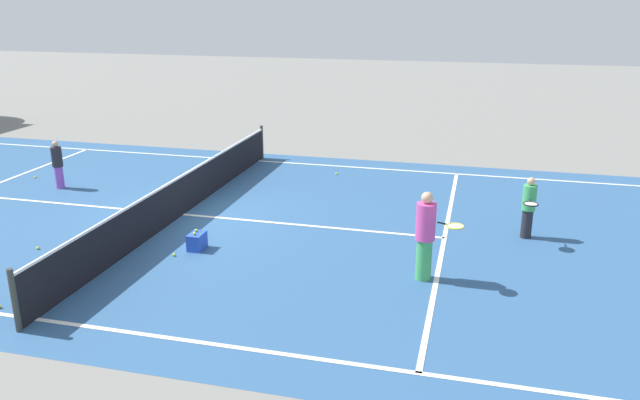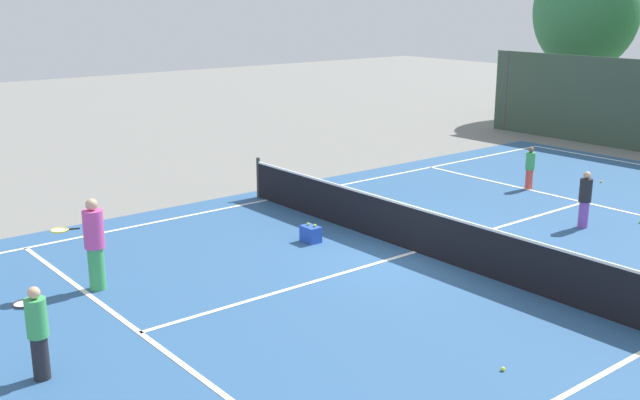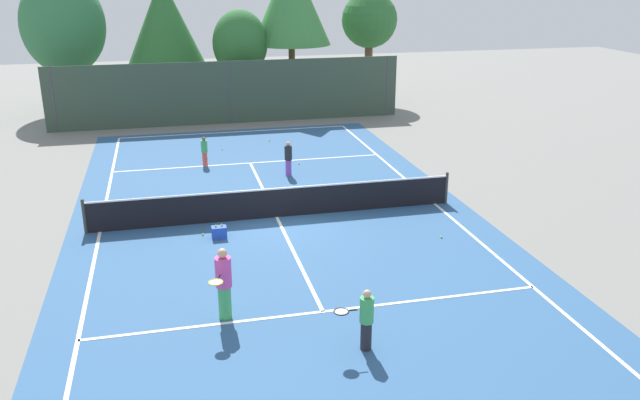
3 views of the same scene
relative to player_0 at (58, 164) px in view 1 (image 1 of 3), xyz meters
The scene contains 11 objects.
ground_plane 4.60m from the player_0, 105.73° to the right, with size 80.00×80.00×0.00m, color slate.
court_surface 4.60m from the player_0, 105.73° to the right, with size 13.00×25.00×0.01m.
tennis_net 4.55m from the player_0, 105.73° to the right, with size 11.90×0.10×1.10m.
player_0 is the anchor object (origin of this frame).
player_1 12.55m from the player_0, 93.37° to the right, with size 0.87×0.33×1.40m.
player_2 11.09m from the player_0, 108.39° to the right, with size 0.62×0.95×1.75m.
ball_crate 6.54m from the player_0, 119.41° to the right, with size 0.44×0.30×0.43m.
tennis_ball_0 6.55m from the player_0, 124.39° to the right, with size 0.07×0.07×0.07m, color #CCE533.
tennis_ball_3 4.76m from the player_0, 149.70° to the right, with size 0.07×0.07×0.07m, color #CCE533.
tennis_ball_4 7.98m from the player_0, 65.56° to the right, with size 0.07×0.07×0.07m, color #CCE533.
tennis_ball_7 1.67m from the player_0, 63.03° to the left, with size 0.07×0.07×0.07m, color #CCE533.
Camera 1 is at (-13.48, -6.99, 5.19)m, focal length 35.50 mm.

